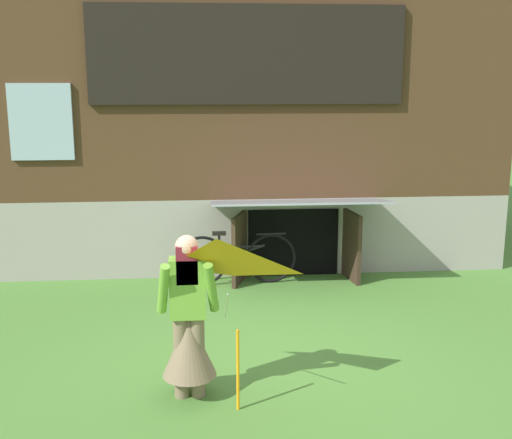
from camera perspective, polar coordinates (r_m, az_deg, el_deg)
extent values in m
plane|color=#4C7F33|center=(7.36, 1.03, -11.92)|extent=(60.00, 60.00, 0.00)
cube|color=#9E998E|center=(12.41, -1.56, 1.12)|extent=(8.26, 4.97, 1.21)
cube|color=#4C331E|center=(12.18, -1.63, 13.17)|extent=(8.26, 4.97, 3.97)
cube|color=black|center=(9.66, -0.75, 14.30)|extent=(4.59, 0.08, 1.41)
cube|color=#9EB7C6|center=(9.68, -0.76, 14.29)|extent=(4.43, 0.04, 1.29)
cube|color=#9EB7C6|center=(9.93, -18.39, 8.15)|extent=(0.90, 0.06, 1.10)
cube|color=black|center=(10.07, 3.29, -2.03)|extent=(1.40, 0.03, 1.05)
cube|color=#3D2B1E|center=(9.72, -1.45, -2.56)|extent=(0.28, 0.68, 1.05)
cube|color=#3D2B1E|center=(9.96, 8.37, -2.32)|extent=(0.16, 0.70, 1.05)
cube|color=gray|center=(9.40, 3.80, 1.52)|extent=(2.55, 1.09, 0.18)
cylinder|color=#7F6B51|center=(6.39, -6.62, -11.95)|extent=(0.14, 0.14, 0.81)
cylinder|color=#7F6B51|center=(6.38, -5.15, -11.93)|extent=(0.14, 0.14, 0.81)
cone|color=#7F6B51|center=(6.34, -5.91, -10.93)|extent=(0.52, 0.52, 0.61)
cube|color=#72AD38|center=(6.13, -6.03, -6.00)|extent=(0.34, 0.20, 0.58)
cylinder|color=#72AD38|center=(6.04, -8.15, -6.07)|extent=(0.17, 0.33, 0.53)
cylinder|color=#72AD38|center=(6.03, -3.95, -6.01)|extent=(0.17, 0.33, 0.53)
cube|color=maroon|center=(6.00, -6.09, -4.02)|extent=(0.20, 0.08, 0.36)
sphere|color=#D8AD8E|center=(6.02, -6.12, -2.40)|extent=(0.22, 0.22, 0.22)
pyramid|color=orange|center=(5.51, -3.46, -5.99)|extent=(1.10, 0.96, 0.55)
cylinder|color=beige|center=(5.93, -2.64, -7.62)|extent=(0.01, 0.67, 0.47)
cylinder|color=orange|center=(6.12, -1.60, -13.11)|extent=(0.03, 0.03, 0.79)
torus|color=black|center=(9.73, 1.33, -3.43)|extent=(0.76, 0.09, 0.76)
torus|color=black|center=(9.61, -4.78, -3.66)|extent=(0.76, 0.09, 0.76)
cylinder|color=black|center=(9.61, -1.71, -2.42)|extent=(0.78, 0.08, 0.04)
cylinder|color=black|center=(9.64, -1.71, -3.14)|extent=(0.85, 0.09, 0.31)
cylinder|color=black|center=(9.58, -3.25, -2.47)|extent=(0.04, 0.04, 0.43)
cube|color=black|center=(9.53, -3.27, -1.23)|extent=(0.20, 0.08, 0.05)
cylinder|color=black|center=(9.63, 1.35, -1.28)|extent=(0.44, 0.05, 0.03)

